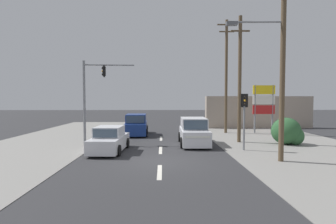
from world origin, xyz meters
TOP-DOWN VIEW (x-y plane):
  - ground_plane at (0.00, 0.00)m, footprint 140.00×140.00m
  - lane_dash_near at (0.00, -2.00)m, footprint 0.20×2.40m
  - lane_dash_mid at (0.00, 3.00)m, footprint 0.20×2.40m
  - lane_dash_far at (0.00, 8.00)m, footprint 0.20×2.40m
  - kerb_right_verge at (9.00, 2.00)m, footprint 10.00×44.00m
  - kerb_left_verge at (-8.50, 4.00)m, footprint 8.00×40.00m
  - utility_pole_foreground_right at (6.09, -0.18)m, footprint 3.78×0.38m
  - utility_pole_midground_right at (5.86, 5.98)m, footprint 1.80×0.26m
  - utility_pole_background_right at (6.20, 11.55)m, footprint 1.80×0.26m
  - traffic_signal_mast at (-4.99, 5.64)m, footprint 3.69×0.44m
  - pedestal_signal_right_kerb at (5.23, 2.79)m, footprint 0.44×0.29m
  - shopping_plaza_sign at (9.80, 11.40)m, footprint 2.10×0.16m
  - roadside_bush at (9.03, 4.94)m, footprint 2.15×1.85m
  - shopfront_wall_far at (11.00, 16.00)m, footprint 12.00×1.00m
  - suv_oncoming_mid at (2.35, 5.09)m, footprint 2.11×4.56m
  - sedan_receding_far at (-3.14, 2.64)m, footprint 2.06×4.32m
  - suv_kerbside_parked at (-2.26, 10.32)m, footprint 2.21×4.61m

SIDE VIEW (x-z plane):
  - ground_plane at x=0.00m, z-range 0.00..0.00m
  - lane_dash_near at x=0.00m, z-range 0.00..0.01m
  - lane_dash_mid at x=0.00m, z-range 0.00..0.01m
  - lane_dash_far at x=0.00m, z-range 0.00..0.01m
  - kerb_right_verge at x=9.00m, z-range 0.00..0.02m
  - kerb_left_verge at x=-8.50m, z-range 0.00..0.02m
  - sedan_receding_far at x=-3.14m, z-range -0.08..1.48m
  - suv_oncoming_mid at x=2.35m, z-range -0.06..1.83m
  - suv_kerbside_parked at x=-2.26m, z-range -0.06..1.83m
  - roadside_bush at x=9.03m, z-range -0.06..1.88m
  - shopfront_wall_far at x=11.00m, z-range 0.00..3.60m
  - pedestal_signal_right_kerb at x=5.23m, z-range 0.64..4.20m
  - shopping_plaza_sign at x=9.80m, z-range 0.68..5.28m
  - traffic_signal_mast at x=-4.99m, z-range 0.83..6.83m
  - utility_pole_midground_right at x=5.86m, z-range 0.24..9.60m
  - utility_pole_foreground_right at x=6.09m, z-range 0.36..10.23m
  - utility_pole_background_right at x=6.20m, z-range 0.25..11.00m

